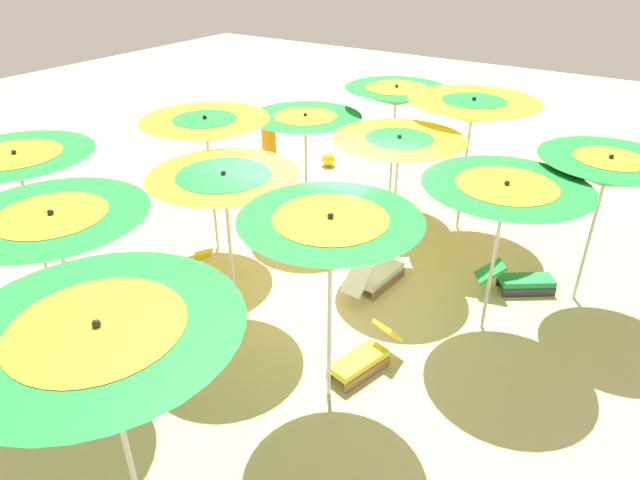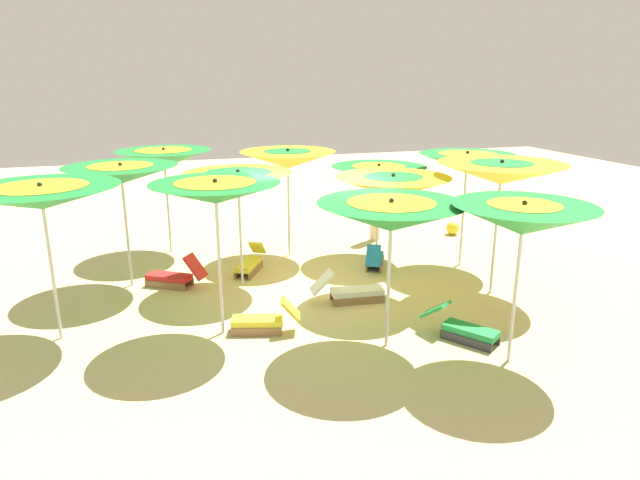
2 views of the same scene
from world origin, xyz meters
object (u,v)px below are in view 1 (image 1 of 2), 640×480
object	(u,v)px
beach_umbrella_8	(18,166)
beach_umbrella_7	(472,111)
beach_umbrella_2	(504,200)
lounger_5	(376,276)
beach_umbrella_0	(101,343)
lounger_1	(157,341)
beach_umbrella_11	(396,96)
lounger_2	(363,357)
beach_umbrella_3	(607,172)
beach_umbrella_6	(398,150)
beach_umbrella_4	(55,228)
beachgoer_0	(269,155)
beach_umbrella_5	(224,185)
lounger_3	(213,279)
beach_umbrella_1	(330,232)
beach_ball	(328,159)
lounger_4	(329,224)
beach_umbrella_10	(305,124)
lounger_0	(520,280)
beach_umbrella_9	(206,130)

from	to	relation	value
beach_umbrella_8	beach_umbrella_7	bearing A→B (deg)	52.19
beach_umbrella_2	lounger_5	world-z (taller)	beach_umbrella_2
beach_umbrella_0	lounger_1	distance (m)	3.28
beach_umbrella_11	lounger_2	bearing A→B (deg)	-66.80
beach_umbrella_3	beach_umbrella_6	size ratio (longest dim) A/B	1.03
beach_umbrella_6	beach_umbrella_8	size ratio (longest dim) A/B	0.95
beach_umbrella_4	beachgoer_0	distance (m)	6.14
beach_umbrella_7	beachgoer_0	bearing A→B (deg)	-168.90
beach_umbrella_2	beach_umbrella_5	size ratio (longest dim) A/B	1.00
lounger_3	lounger_5	size ratio (longest dim) A/B	0.86
beach_umbrella_0	beach_umbrella_7	xyz separation A→B (m)	(0.25, 7.59, 0.03)
beach_umbrella_1	beach_ball	xyz separation A→B (m)	(-4.11, 6.47, -2.13)
lounger_4	beach_ball	world-z (taller)	lounger_4
beach_umbrella_11	beachgoer_0	distance (m)	2.88
beach_umbrella_1	lounger_4	world-z (taller)	beach_umbrella_1
lounger_2	beach_ball	world-z (taller)	lounger_2
beach_umbrella_4	lounger_5	xyz separation A→B (m)	(2.03, 3.86, -2.00)
beach_umbrella_2	beach_umbrella_4	distance (m)	5.38
beach_umbrella_5	beach_umbrella_6	size ratio (longest dim) A/B	1.00
beach_umbrella_10	lounger_3	world-z (taller)	beach_umbrella_10
beach_umbrella_3	lounger_1	size ratio (longest dim) A/B	1.97
beach_umbrella_4	lounger_4	bearing A→B (deg)	85.00
beach_umbrella_1	lounger_2	bearing A→B (deg)	77.38
lounger_0	beachgoer_0	size ratio (longest dim) A/B	0.69
lounger_1	beach_umbrella_10	bearing A→B (deg)	-139.07
lounger_1	lounger_3	bearing A→B (deg)	-131.81
beach_umbrella_1	beach_umbrella_8	xyz separation A→B (m)	(-4.73, -0.60, -0.10)
lounger_5	beach_umbrella_3	bearing A→B (deg)	-57.07
beach_umbrella_2	beach_umbrella_11	xyz separation A→B (m)	(-3.06, 3.05, 0.22)
beach_umbrella_2	beach_umbrella_9	world-z (taller)	beach_umbrella_9
beach_umbrella_8	lounger_1	world-z (taller)	beach_umbrella_8
lounger_4	beach_umbrella_9	bearing A→B (deg)	74.33
lounger_0	beach_umbrella_4	bearing A→B (deg)	-163.41
lounger_1	beach_umbrella_7	bearing A→B (deg)	-166.80
lounger_3	beachgoer_0	distance (m)	3.79
beach_umbrella_1	beach_umbrella_10	size ratio (longest dim) A/B	1.18
beach_umbrella_7	lounger_5	distance (m)	3.43
lounger_3	lounger_0	bearing A→B (deg)	62.05
beach_umbrella_0	beach_umbrella_2	bearing A→B (deg)	70.63
beach_umbrella_0	lounger_3	world-z (taller)	beach_umbrella_0
beach_umbrella_4	beach_umbrella_5	size ratio (longest dim) A/B	1.06
beach_umbrella_1	lounger_0	distance (m)	4.35
lounger_4	beachgoer_0	xyz separation A→B (m)	(-2.01, 0.81, 0.72)
beach_umbrella_9	lounger_2	bearing A→B (deg)	-19.88
lounger_3	lounger_4	distance (m)	2.66
beach_umbrella_4	lounger_3	distance (m)	3.12
beach_umbrella_11	beach_umbrella_0	bearing A→B (deg)	-80.14
beach_umbrella_2	lounger_4	xyz separation A→B (m)	(-3.37, 1.18, -1.83)
lounger_2	beach_umbrella_9	bearing A→B (deg)	-94.73
beach_umbrella_7	beach_umbrella_4	bearing A→B (deg)	-109.83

